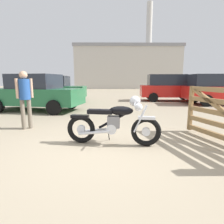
% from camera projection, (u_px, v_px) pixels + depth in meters
% --- Properties ---
extents(ground_plane, '(80.00, 80.00, 0.00)m').
position_uv_depth(ground_plane, '(103.00, 149.00, 3.79)').
color(ground_plane, gray).
extents(vintage_motorcycle, '(2.07, 0.73, 1.07)m').
position_uv_depth(vintage_motorcycle, '(116.00, 122.00, 4.01)').
color(vintage_motorcycle, black).
rests_on(vintage_motorcycle, ground_plane).
extents(bystander, '(0.38, 0.31, 1.66)m').
position_uv_depth(bystander, '(25.00, 94.00, 5.21)').
color(bystander, '#706656').
rests_on(bystander, ground_plane).
extents(red_hatchback_near, '(4.01, 2.04, 1.78)m').
position_uv_depth(red_hatchback_near, '(169.00, 87.00, 12.47)').
color(red_hatchback_near, black).
rests_on(red_hatchback_near, ground_plane).
extents(blue_hatchback_right, '(4.46, 2.54, 1.67)m').
position_uv_depth(blue_hatchback_right, '(36.00, 93.00, 8.44)').
color(blue_hatchback_right, black).
rests_on(blue_hatchback_right, ground_plane).
extents(white_estate_far, '(4.91, 2.49, 1.74)m').
position_uv_depth(white_estate_far, '(43.00, 85.00, 17.55)').
color(white_estate_far, black).
rests_on(white_estate_far, ground_plane).
extents(dark_sedan_left, '(4.22, 1.96, 1.67)m').
position_uv_depth(dark_sedan_left, '(52.00, 89.00, 11.74)').
color(dark_sedan_left, black).
rests_on(dark_sedan_left, ground_plane).
extents(industrial_building, '(18.06, 13.65, 15.73)m').
position_uv_depth(industrial_building, '(126.00, 68.00, 35.96)').
color(industrial_building, beige).
rests_on(industrial_building, ground_plane).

